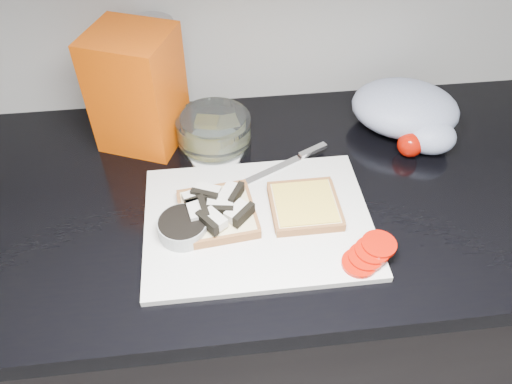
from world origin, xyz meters
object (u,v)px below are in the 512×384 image
at_px(glass_bowl, 214,131).
at_px(bread_bag, 137,90).
at_px(cutting_board, 258,221).
at_px(steel_canister, 157,75).

height_order(glass_bowl, bread_bag, bread_bag).
bearing_deg(glass_bowl, bread_bag, 165.44).
relative_size(cutting_board, glass_bowl, 2.61).
height_order(bread_bag, steel_canister, bread_bag).
relative_size(cutting_board, steel_canister, 1.75).
xyz_separation_m(cutting_board, bread_bag, (-0.21, 0.27, 0.11)).
relative_size(cutting_board, bread_bag, 1.67).
xyz_separation_m(glass_bowl, steel_canister, (-0.11, 0.10, 0.08)).
xyz_separation_m(bread_bag, steel_canister, (0.04, 0.06, -0.01)).
distance_m(bread_bag, steel_canister, 0.07).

